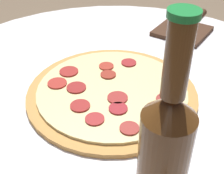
% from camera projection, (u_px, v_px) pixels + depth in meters
% --- Properties ---
extents(table, '(1.01, 1.01, 0.75)m').
position_uv_depth(table, '(117.00, 148.00, 0.79)').
color(table, white).
rests_on(table, ground_plane).
extents(pizza, '(0.36, 0.36, 0.02)m').
position_uv_depth(pizza, '(112.00, 92.00, 0.67)').
color(pizza, '#C68E47').
rests_on(pizza, table).
extents(beer_bottle, '(0.07, 0.07, 0.29)m').
position_uv_depth(beer_bottle, '(166.00, 144.00, 0.41)').
color(beer_bottle, '#563314').
rests_on(beer_bottle, table).
extents(pizza_paddle, '(0.19, 0.25, 0.02)m').
position_uv_depth(pizza_paddle, '(185.00, 28.00, 0.93)').
color(pizza_paddle, '#422819').
rests_on(pizza_paddle, table).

